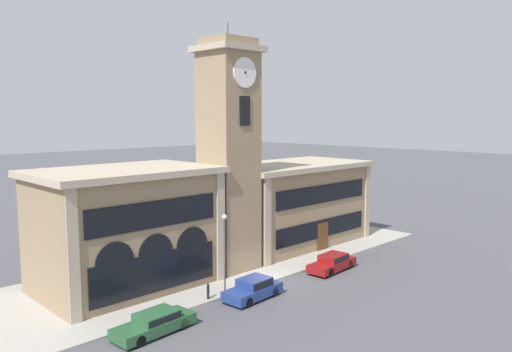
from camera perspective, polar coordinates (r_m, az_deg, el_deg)
ground_plane at (r=37.76m, az=1.74°, el=-12.11°), size 300.00×300.00×0.00m
sidewalk_kerb at (r=42.06m, az=-4.48°, el=-10.03°), size 42.49×12.43×0.15m
clock_tower at (r=39.21m, az=-3.13°, el=2.29°), size 4.36×4.36×19.38m
town_hall_left_wing at (r=36.81m, az=-14.66°, el=-5.80°), size 12.61×8.29×8.63m
town_hall_right_wing at (r=48.05m, az=4.06°, el=-3.16°), size 15.82×8.29×7.84m
parked_car_near at (r=29.96m, az=-11.48°, el=-16.06°), size 4.96×2.12×1.24m
parked_car_mid at (r=34.47m, az=-0.31°, el=-12.69°), size 4.38×2.14×1.41m
parked_car_far at (r=40.82m, az=8.72°, el=-9.70°), size 4.75×2.07×1.32m
street_lamp at (r=34.48m, az=-3.62°, el=-7.43°), size 0.36×0.36×5.47m
bollard at (r=34.22m, az=-5.50°, el=-12.98°), size 0.18×0.18×1.06m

